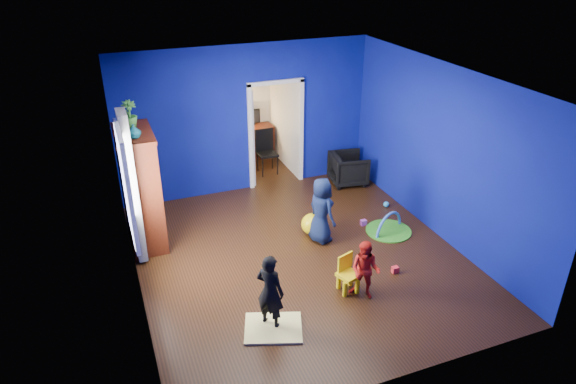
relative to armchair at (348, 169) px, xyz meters
name	(u,v)px	position (x,y,z in m)	size (l,w,h in m)	color
floor	(300,257)	(-2.00, -2.20, -0.33)	(5.00, 5.50, 0.01)	black
ceiling	(302,79)	(-2.00, -2.20, 2.57)	(5.00, 5.50, 0.01)	white
wall_back	(246,120)	(-2.00, 0.55, 1.12)	(5.00, 0.02, 2.90)	navy
wall_front	(402,279)	(-2.00, -4.95, 1.12)	(5.00, 0.02, 2.90)	navy
wall_left	(128,204)	(-4.50, -2.20, 1.12)	(0.02, 5.50, 2.90)	navy
wall_right	(441,153)	(0.50, -2.20, 1.12)	(0.02, 5.50, 2.90)	navy
alcove	(262,113)	(-1.40, 1.42, 0.92)	(1.00, 1.75, 2.50)	silver
armchair	(348,169)	(0.00, 0.00, 0.00)	(0.70, 0.72, 0.65)	black
child_black	(270,291)	(-2.97, -3.54, 0.22)	(0.40, 0.26, 1.09)	black
child_navy	(321,210)	(-1.47, -1.85, 0.25)	(0.56, 0.37, 1.15)	#0E1235
toddler_red	(365,270)	(-1.52, -3.45, 0.12)	(0.43, 0.34, 0.89)	#B71513
vase	(134,131)	(-4.22, -1.09, 1.74)	(0.20, 0.20, 0.21)	#0C4F65
potted_plant	(129,114)	(-4.22, -0.57, 1.85)	(0.24, 0.24, 0.42)	#3D9034
tv_armoire	(141,189)	(-4.22, -0.79, 0.65)	(0.58, 1.14, 1.96)	#391009
crt_tv	(143,186)	(-4.18, -0.79, 0.69)	(0.46, 0.70, 0.54)	silver
yellow_blanket	(273,328)	(-2.97, -3.64, -0.31)	(0.75, 0.60, 0.03)	#F2E07A
hopper_ball	(312,224)	(-1.52, -1.60, -0.14)	(0.38, 0.38, 0.38)	yellow
kid_chair	(348,276)	(-1.67, -3.25, -0.08)	(0.28, 0.28, 0.50)	yellow
play_mat	(388,231)	(-0.24, -2.02, -0.32)	(0.79, 0.79, 0.02)	green
toy_arch	(388,230)	(-0.24, -2.02, -0.31)	(0.72, 0.72, 0.05)	#3F8CD8
window_left	(125,187)	(-4.48, -1.85, 1.22)	(0.03, 0.95, 1.55)	white
curtain	(132,188)	(-4.37, -1.30, 0.92)	(0.14, 0.42, 2.40)	slate
doorway	(276,136)	(-1.40, 0.55, 0.72)	(1.16, 0.10, 2.10)	white
study_desk	(254,142)	(-1.40, 2.06, 0.05)	(0.88, 0.44, 0.75)	#3D140A
desk_monitor	(251,116)	(-1.40, 2.18, 0.62)	(0.40, 0.05, 0.32)	black
desk_lamp	(240,119)	(-1.68, 2.12, 0.60)	(0.14, 0.14, 0.14)	#FFD88C
folding_chair	(267,153)	(-1.40, 1.10, 0.13)	(0.40, 0.40, 0.92)	black
book_shelf	(250,70)	(-1.40, 2.17, 1.69)	(0.88, 0.24, 0.04)	white
toy_0	(395,270)	(-0.79, -3.12, -0.28)	(0.10, 0.08, 0.10)	red
toy_1	(386,204)	(0.20, -1.21, -0.27)	(0.11, 0.11, 0.11)	#28A3E7
toy_2	(314,223)	(-1.39, -1.38, -0.27)	(0.11, 0.11, 0.11)	green
toy_3	(363,222)	(-0.54, -1.67, -0.28)	(0.10, 0.08, 0.10)	#B744B7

